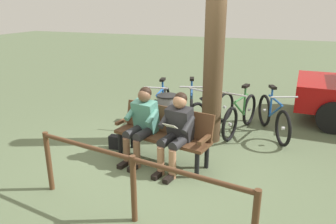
# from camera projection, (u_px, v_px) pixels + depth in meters

# --- Properties ---
(ground_plane) EXTENTS (40.00, 40.00, 0.00)m
(ground_plane) POSITION_uv_depth(u_px,v_px,m) (155.00, 164.00, 5.23)
(ground_plane) COLOR #566647
(bench) EXTENTS (1.66, 0.77, 0.87)m
(bench) POSITION_uv_depth(u_px,v_px,m) (164.00, 131.00, 5.23)
(bench) COLOR #51331E
(bench) RESTS_ON ground
(person_reading) EXTENTS (0.54, 0.81, 1.20)m
(person_reading) POSITION_uv_depth(u_px,v_px,m) (177.00, 128.00, 4.89)
(person_reading) COLOR #262628
(person_reading) RESTS_ON ground
(person_companion) EXTENTS (0.54, 0.81, 1.20)m
(person_companion) POSITION_uv_depth(u_px,v_px,m) (142.00, 121.00, 5.20)
(person_companion) COLOR #4C8C7A
(person_companion) RESTS_ON ground
(handbag) EXTENTS (0.31, 0.15, 0.24)m
(handbag) POSITION_uv_depth(u_px,v_px,m) (118.00, 142.00, 5.73)
(handbag) COLOR black
(handbag) RESTS_ON ground
(tree_trunk) EXTENTS (0.35, 0.35, 3.28)m
(tree_trunk) POSITION_uv_depth(u_px,v_px,m) (214.00, 52.00, 5.63)
(tree_trunk) COLOR #4C3823
(tree_trunk) RESTS_ON ground
(litter_bin) EXTENTS (0.41, 0.41, 0.77)m
(litter_bin) POSITION_uv_depth(u_px,v_px,m) (167.00, 114.00, 6.39)
(litter_bin) COLOR slate
(litter_bin) RESTS_ON ground
(bicycle_blue) EXTENTS (0.74, 1.57, 0.94)m
(bicycle_blue) POSITION_uv_depth(u_px,v_px,m) (273.00, 117.00, 6.28)
(bicycle_blue) COLOR black
(bicycle_blue) RESTS_ON ground
(bicycle_purple) EXTENTS (0.55, 1.65, 0.94)m
(bicycle_purple) POSITION_uv_depth(u_px,v_px,m) (240.00, 115.00, 6.39)
(bicycle_purple) COLOR black
(bicycle_purple) RESTS_ON ground
(bicycle_silver) EXTENTS (0.74, 1.57, 0.94)m
(bicycle_silver) POSITION_uv_depth(u_px,v_px,m) (211.00, 111.00, 6.62)
(bicycle_silver) COLOR black
(bicycle_silver) RESTS_ON ground
(bicycle_red) EXTENTS (0.61, 1.63, 0.94)m
(bicycle_red) POSITION_uv_depth(u_px,v_px,m) (191.00, 106.00, 6.96)
(bicycle_red) COLOR black
(bicycle_red) RESTS_ON ground
(bicycle_green) EXTENTS (0.48, 1.67, 0.94)m
(bicycle_green) POSITION_uv_depth(u_px,v_px,m) (161.00, 107.00, 6.89)
(bicycle_green) COLOR black
(bicycle_green) RESTS_ON ground
(railing_fence) EXTENTS (2.83, 0.53, 0.85)m
(railing_fence) POSITION_uv_depth(u_px,v_px,m) (133.00, 177.00, 3.69)
(railing_fence) COLOR #51331E
(railing_fence) RESTS_ON ground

